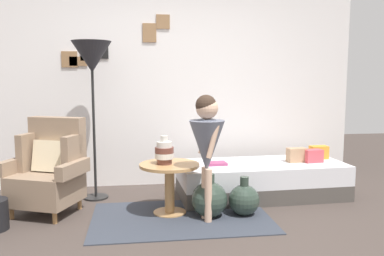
{
  "coord_description": "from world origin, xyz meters",
  "views": [
    {
      "loc": [
        -0.43,
        -3.23,
        1.37
      ],
      "look_at": [
        0.15,
        0.95,
        0.85
      ],
      "focal_mm": 37.62,
      "sensor_mm": 36.0,
      "label": 1
    }
  ],
  "objects_px": {
    "armchair": "(49,170)",
    "person_child": "(207,140)",
    "side_table": "(170,177)",
    "vase_striped": "(164,152)",
    "demijohn_near": "(209,199)",
    "floor_lamp": "(92,62)",
    "daybed": "(261,180)",
    "demijohn_far": "(244,200)",
    "book_on_daybed": "(217,163)"
  },
  "relations": [
    {
      "from": "floor_lamp",
      "to": "book_on_daybed",
      "type": "distance_m",
      "value": 1.8
    },
    {
      "from": "side_table",
      "to": "person_child",
      "type": "relative_size",
      "value": 0.5
    },
    {
      "from": "vase_striped",
      "to": "person_child",
      "type": "relative_size",
      "value": 0.23
    },
    {
      "from": "armchair",
      "to": "demijohn_far",
      "type": "xyz_separation_m",
      "value": [
        1.95,
        -0.38,
        -0.28
      ]
    },
    {
      "from": "daybed",
      "to": "book_on_daybed",
      "type": "distance_m",
      "value": 0.58
    },
    {
      "from": "demijohn_far",
      "to": "floor_lamp",
      "type": "bearing_deg",
      "value": 152.29
    },
    {
      "from": "floor_lamp",
      "to": "book_on_daybed",
      "type": "bearing_deg",
      "value": -9.68
    },
    {
      "from": "side_table",
      "to": "vase_striped",
      "type": "xyz_separation_m",
      "value": [
        -0.05,
        -0.0,
        0.26
      ]
    },
    {
      "from": "side_table",
      "to": "demijohn_far",
      "type": "xyz_separation_m",
      "value": [
        0.74,
        -0.15,
        -0.22
      ]
    },
    {
      "from": "armchair",
      "to": "side_table",
      "type": "relative_size",
      "value": 1.6
    },
    {
      "from": "book_on_daybed",
      "to": "vase_striped",
      "type": "bearing_deg",
      "value": -145.55
    },
    {
      "from": "side_table",
      "to": "vase_striped",
      "type": "relative_size",
      "value": 2.12
    },
    {
      "from": "daybed",
      "to": "vase_striped",
      "type": "bearing_deg",
      "value": -158.41
    },
    {
      "from": "vase_striped",
      "to": "book_on_daybed",
      "type": "height_order",
      "value": "vase_striped"
    },
    {
      "from": "side_table",
      "to": "demijohn_near",
      "type": "xyz_separation_m",
      "value": [
        0.38,
        -0.16,
        -0.19
      ]
    },
    {
      "from": "daybed",
      "to": "demijohn_near",
      "type": "xyz_separation_m",
      "value": [
        -0.73,
        -0.61,
        -0.02
      ]
    },
    {
      "from": "book_on_daybed",
      "to": "demijohn_far",
      "type": "relative_size",
      "value": 0.55
    },
    {
      "from": "demijohn_near",
      "to": "armchair",
      "type": "bearing_deg",
      "value": 166.35
    },
    {
      "from": "side_table",
      "to": "armchair",
      "type": "bearing_deg",
      "value": 169.33
    },
    {
      "from": "floor_lamp",
      "to": "vase_striped",
      "type": "bearing_deg",
      "value": -41.37
    },
    {
      "from": "side_table",
      "to": "daybed",
      "type": "bearing_deg",
      "value": 22.27
    },
    {
      "from": "floor_lamp",
      "to": "demijohn_near",
      "type": "distance_m",
      "value": 1.98
    },
    {
      "from": "book_on_daybed",
      "to": "demijohn_far",
      "type": "xyz_separation_m",
      "value": [
        0.17,
        -0.57,
        -0.25
      ]
    },
    {
      "from": "armchair",
      "to": "daybed",
      "type": "height_order",
      "value": "armchair"
    },
    {
      "from": "floor_lamp",
      "to": "demijohn_far",
      "type": "bearing_deg",
      "value": -27.71
    },
    {
      "from": "armchair",
      "to": "book_on_daybed",
      "type": "height_order",
      "value": "armchair"
    },
    {
      "from": "side_table",
      "to": "floor_lamp",
      "type": "bearing_deg",
      "value": 140.7
    },
    {
      "from": "demijohn_near",
      "to": "vase_striped",
      "type": "bearing_deg",
      "value": 160.45
    },
    {
      "from": "armchair",
      "to": "book_on_daybed",
      "type": "distance_m",
      "value": 1.79
    },
    {
      "from": "floor_lamp",
      "to": "book_on_daybed",
      "type": "relative_size",
      "value": 8.09
    },
    {
      "from": "side_table",
      "to": "floor_lamp",
      "type": "xyz_separation_m",
      "value": [
        -0.8,
        0.65,
        1.18
      ]
    },
    {
      "from": "side_table",
      "to": "book_on_daybed",
      "type": "distance_m",
      "value": 0.71
    },
    {
      "from": "side_table",
      "to": "demijohn_far",
      "type": "bearing_deg",
      "value": -11.73
    },
    {
      "from": "daybed",
      "to": "floor_lamp",
      "type": "xyz_separation_m",
      "value": [
        -1.91,
        0.2,
        1.36
      ]
    },
    {
      "from": "vase_striped",
      "to": "floor_lamp",
      "type": "height_order",
      "value": "floor_lamp"
    },
    {
      "from": "daybed",
      "to": "side_table",
      "type": "distance_m",
      "value": 1.21
    },
    {
      "from": "floor_lamp",
      "to": "person_child",
      "type": "relative_size",
      "value": 1.46
    },
    {
      "from": "daybed",
      "to": "demijohn_far",
      "type": "xyz_separation_m",
      "value": [
        -0.37,
        -0.61,
        -0.04
      ]
    },
    {
      "from": "armchair",
      "to": "daybed",
      "type": "distance_m",
      "value": 2.34
    },
    {
      "from": "demijohn_near",
      "to": "side_table",
      "type": "bearing_deg",
      "value": 157.44
    },
    {
      "from": "side_table",
      "to": "person_child",
      "type": "bearing_deg",
      "value": -37.76
    },
    {
      "from": "armchair",
      "to": "person_child",
      "type": "distance_m",
      "value": 1.66
    },
    {
      "from": "floor_lamp",
      "to": "demijohn_near",
      "type": "relative_size",
      "value": 4.03
    },
    {
      "from": "book_on_daybed",
      "to": "demijohn_near",
      "type": "relative_size",
      "value": 0.5
    },
    {
      "from": "side_table",
      "to": "demijohn_near",
      "type": "bearing_deg",
      "value": -22.56
    },
    {
      "from": "book_on_daybed",
      "to": "floor_lamp",
      "type": "bearing_deg",
      "value": 170.32
    },
    {
      "from": "book_on_daybed",
      "to": "person_child",
      "type": "bearing_deg",
      "value": -108.99
    },
    {
      "from": "person_child",
      "to": "vase_striped",
      "type": "bearing_deg",
      "value": 146.59
    },
    {
      "from": "side_table",
      "to": "book_on_daybed",
      "type": "height_order",
      "value": "side_table"
    },
    {
      "from": "floor_lamp",
      "to": "demijohn_far",
      "type": "height_order",
      "value": "floor_lamp"
    }
  ]
}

